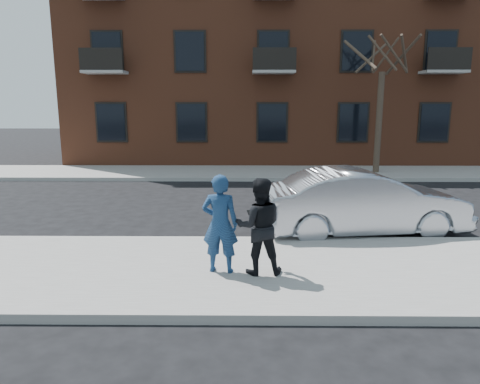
{
  "coord_description": "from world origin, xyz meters",
  "views": [
    {
      "loc": [
        -1.21,
        -7.4,
        2.97
      ],
      "look_at": [
        -1.29,
        0.4,
        1.39
      ],
      "focal_mm": 32.0,
      "sensor_mm": 36.0,
      "label": 1
    }
  ],
  "objects_px": {
    "man_peacoat": "(259,226)",
    "man_hoodie": "(220,224)",
    "silver_sedan": "(363,202)",
    "street_tree": "(384,42)"
  },
  "relations": [
    {
      "from": "man_hoodie",
      "to": "silver_sedan",
      "type": "bearing_deg",
      "value": -132.57
    },
    {
      "from": "street_tree",
      "to": "man_peacoat",
      "type": "bearing_deg",
      "value": -115.49
    },
    {
      "from": "silver_sedan",
      "to": "man_hoodie",
      "type": "relative_size",
      "value": 2.74
    },
    {
      "from": "silver_sedan",
      "to": "street_tree",
      "type": "bearing_deg",
      "value": -25.79
    },
    {
      "from": "man_hoodie",
      "to": "street_tree",
      "type": "bearing_deg",
      "value": -111.15
    },
    {
      "from": "silver_sedan",
      "to": "man_peacoat",
      "type": "distance_m",
      "value": 3.73
    },
    {
      "from": "man_peacoat",
      "to": "street_tree",
      "type": "bearing_deg",
      "value": -118.72
    },
    {
      "from": "silver_sedan",
      "to": "man_peacoat",
      "type": "height_order",
      "value": "man_peacoat"
    },
    {
      "from": "silver_sedan",
      "to": "man_hoodie",
      "type": "height_order",
      "value": "man_hoodie"
    },
    {
      "from": "man_peacoat",
      "to": "man_hoodie",
      "type": "bearing_deg",
      "value": -7.92
    }
  ]
}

